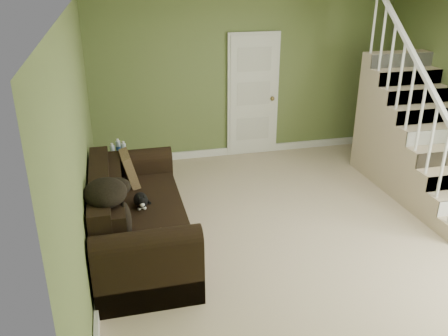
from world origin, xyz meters
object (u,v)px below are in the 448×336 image
sofa (136,220)px  cat (141,201)px  banana (158,233)px  side_table (121,177)px

sofa → cat: 0.24m
sofa → cat: bearing=3.3°
cat → banana: 0.66m
side_table → cat: 1.37m
cat → banana: size_ratio=2.54×
side_table → banana: size_ratio=5.00×
sofa → side_table: (-0.11, 1.33, -0.05)m
cat → banana: (0.12, -0.65, -0.05)m
banana → cat: bearing=80.9°
sofa → banana: size_ratio=14.25×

